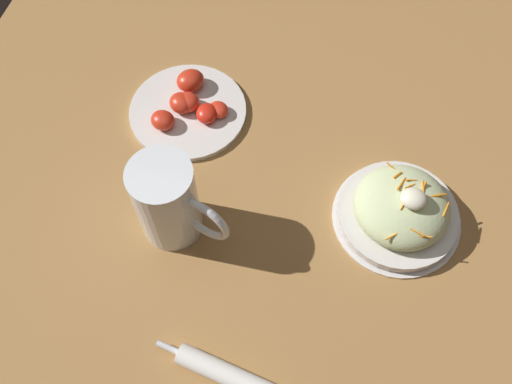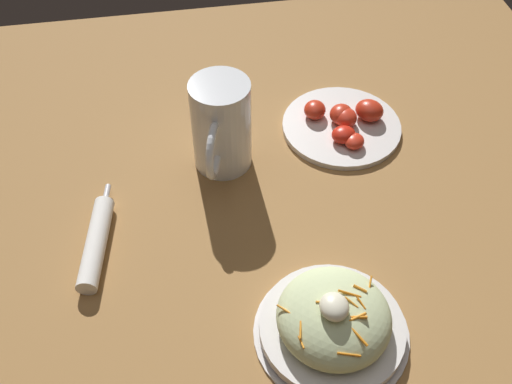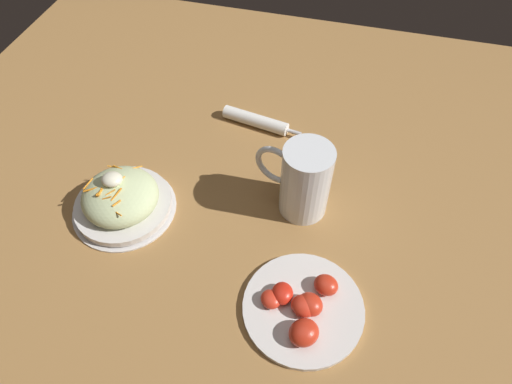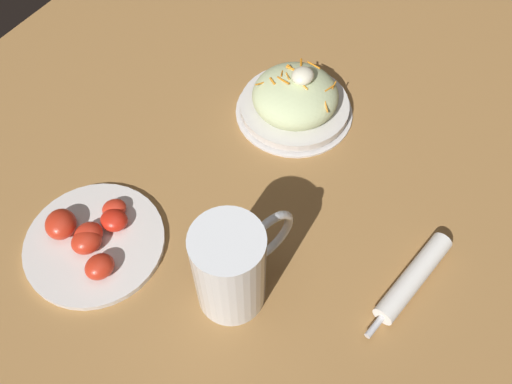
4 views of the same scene
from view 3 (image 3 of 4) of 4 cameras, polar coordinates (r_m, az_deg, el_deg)
The scene contains 5 objects.
ground_plane at distance 0.97m, azimuth -6.93°, elevation 1.27°, with size 1.43×1.43×0.00m, color #9E703D.
salad_plate at distance 0.93m, azimuth -16.97°, elevation -0.94°, with size 0.21×0.21×0.10m.
beer_mug at distance 0.87m, azimuth 6.22°, elevation 1.14°, with size 0.16×0.10×0.16m.
napkin_roll at distance 1.08m, azimuth 0.02°, elevation 9.21°, with size 0.20×0.06×0.03m.
tomato_plate at distance 0.80m, azimuth 6.09°, elevation -14.59°, with size 0.21×0.21×0.05m.
Camera 3 is at (-0.27, 0.57, 0.74)m, focal length 30.99 mm.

